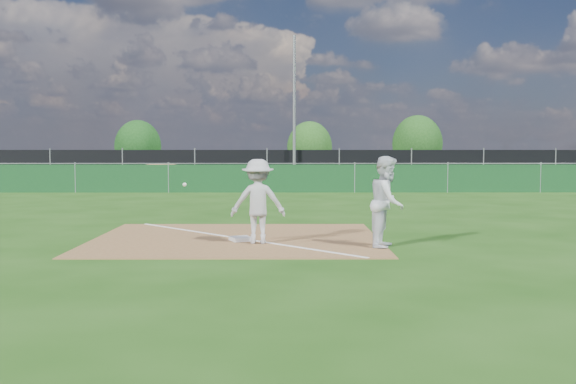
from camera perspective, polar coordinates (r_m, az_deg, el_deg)
The scene contains 17 objects.
ground at distance 22.60m, azimuth -2.84°, elevation -0.94°, with size 90.00×90.00×0.00m, color #1A450E.
infield_dirt at distance 13.67m, azimuth -4.58°, elevation -4.14°, with size 6.00×5.00×0.02m, color brown.
foul_line at distance 13.67m, azimuth -4.59°, elevation -4.08°, with size 0.08×7.00×0.01m, color white.
green_fence at distance 27.54m, azimuth -2.36°, elevation 1.20°, with size 44.00×0.05×1.20m, color #103C1A.
dirt_mound at distance 31.60m, azimuth -11.22°, elevation 1.46°, with size 3.38×2.60×1.17m, color olive.
black_fence at distance 35.52m, azimuth -1.87°, elevation 2.31°, with size 46.00×0.04×1.80m, color black.
parking_lot at distance 40.55m, azimuth -1.66°, elevation 1.26°, with size 46.00×9.00×0.01m, color black.
light_pole at distance 35.25m, azimuth 0.56°, elevation 7.34°, with size 0.16×0.16×8.00m, color slate.
first_base at distance 13.27m, azimuth -4.22°, elevation -4.16°, with size 0.39×0.39×0.08m, color silver.
play_at_first at distance 12.81m, azimuth -2.69°, elevation -0.84°, with size 2.06×0.69×1.69m.
runner at distance 12.57m, azimuth 8.82°, elevation -0.87°, with size 0.86×0.67×1.78m, color silver.
car_left at distance 41.11m, azimuth -10.62°, elevation 2.19°, with size 1.61×4.00×1.36m, color #AEB1B6.
car_mid at distance 39.26m, azimuth -4.12°, elevation 2.29°, with size 1.63×4.66×1.54m, color black.
car_right at distance 39.37m, azimuth 6.07°, elevation 2.17°, with size 1.94×4.78×1.39m, color black.
tree_left at distance 47.09m, azimuth -13.19°, elevation 3.96°, with size 3.27×3.27×3.88m.
tree_mid at distance 45.67m, azimuth 1.93°, elevation 4.00°, with size 3.19×3.19×3.78m.
tree_right at distance 47.32m, azimuth 11.42°, elevation 4.22°, with size 3.59×3.59×4.26m.
Camera 1 is at (1.05, -12.49, 1.94)m, focal length 40.00 mm.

